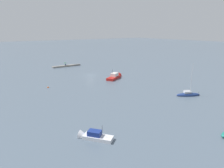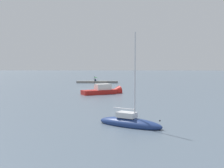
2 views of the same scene
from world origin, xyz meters
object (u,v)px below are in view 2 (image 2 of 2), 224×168
at_px(sailboat_navy_far, 130,123).
at_px(motorboat_red_near, 105,91).
at_px(person_seated_blue_left, 95,80).
at_px(umbrella_open_green, 96,77).

relative_size(sailboat_navy_far, motorboat_red_near, 1.09).
bearing_deg(person_seated_blue_left, umbrella_open_green, -85.52).
bearing_deg(person_seated_blue_left, sailboat_navy_far, 107.15).
bearing_deg(person_seated_blue_left, motorboat_red_near, 107.54).
height_order(umbrella_open_green, motorboat_red_near, motorboat_red_near).
xyz_separation_m(person_seated_blue_left, motorboat_red_near, (-5.06, 30.39, -0.44)).
bearing_deg(umbrella_open_green, sailboat_navy_far, 99.03).
bearing_deg(umbrella_open_green, motorboat_red_near, 99.38).
distance_m(person_seated_blue_left, motorboat_red_near, 30.82).
relative_size(person_seated_blue_left, sailboat_navy_far, 0.09).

